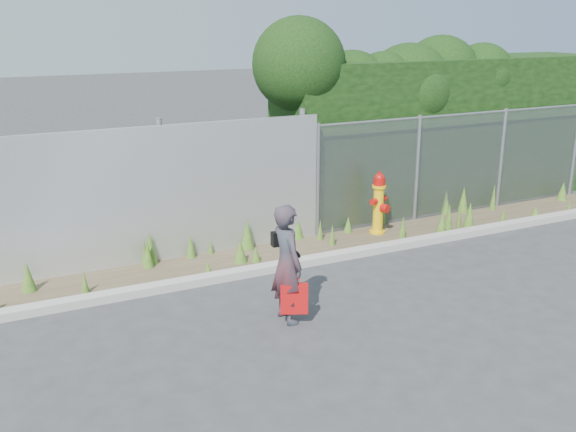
# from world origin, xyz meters

# --- Properties ---
(ground) EXTENTS (80.00, 80.00, 0.00)m
(ground) POSITION_xyz_m (0.00, 0.00, 0.00)
(ground) COLOR #353537
(ground) RESTS_ON ground
(curb) EXTENTS (16.00, 0.22, 0.12)m
(curb) POSITION_xyz_m (0.00, 1.80, 0.06)
(curb) COLOR #A09990
(curb) RESTS_ON ground
(weed_strip) EXTENTS (16.00, 1.32, 0.54)m
(weed_strip) POSITION_xyz_m (-0.27, 2.48, 0.15)
(weed_strip) COLOR #4D3E2C
(weed_strip) RESTS_ON ground
(corrugated_fence) EXTENTS (8.50, 0.21, 2.30)m
(corrugated_fence) POSITION_xyz_m (-3.25, 3.01, 1.10)
(corrugated_fence) COLOR #BABDC2
(corrugated_fence) RESTS_ON ground
(chainlink_fence) EXTENTS (6.50, 0.07, 2.05)m
(chainlink_fence) POSITION_xyz_m (4.25, 3.00, 1.03)
(chainlink_fence) COLOR gray
(chainlink_fence) RESTS_ON ground
(hedge) EXTENTS (7.94, 1.93, 3.83)m
(hedge) POSITION_xyz_m (4.21, 4.01, 1.96)
(hedge) COLOR black
(hedge) RESTS_ON ground
(fire_hydrant) EXTENTS (0.39, 0.35, 1.17)m
(fire_hydrant) POSITION_xyz_m (2.09, 2.60, 0.57)
(fire_hydrant) COLOR yellow
(fire_hydrant) RESTS_ON ground
(woman) EXTENTS (0.41, 0.59, 1.57)m
(woman) POSITION_xyz_m (-0.90, 0.19, 0.78)
(woman) COLOR #0D4955
(woman) RESTS_ON ground
(red_tote_bag) EXTENTS (0.35, 0.13, 0.46)m
(red_tote_bag) POSITION_xyz_m (-0.88, 0.01, 0.37)
(red_tote_bag) COLOR red
(black_shoulder_bag) EXTENTS (0.25, 0.10, 0.19)m
(black_shoulder_bag) POSITION_xyz_m (-0.93, 0.30, 1.10)
(black_shoulder_bag) COLOR black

